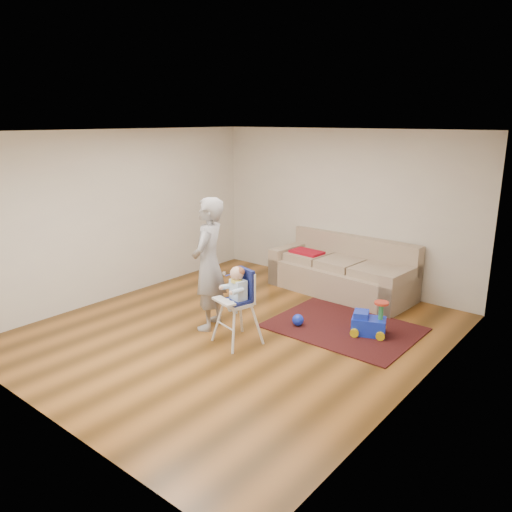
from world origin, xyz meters
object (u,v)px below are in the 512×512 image
Objects in this scene: sofa at (341,266)px; adult at (209,264)px; ride_on_toy at (369,317)px; high_chair at (237,306)px; side_table at (288,269)px; toy_ball at (298,320)px.

adult reaches higher than sofa.
adult is at bearing -170.12° from ride_on_toy.
side_table is at bearing 125.68° from high_chair.
ride_on_toy is at bearing -28.83° from side_table.
side_table is 0.96× the size of ride_on_toy.
toy_ball is at bearing 106.39° from adult.
high_chair is at bearing 54.46° from adult.
adult reaches higher than toy_ball.
sofa is 2.57m from high_chair.
sofa is 1.69m from toy_ball.
high_chair is at bearing -87.33° from sofa.
toy_ball is (1.29, -1.57, -0.14)m from side_table.
toy_ball is 0.16× the size of high_chair.
sofa is at bearing 3.28° from side_table.
toy_ball is at bearing 85.55° from high_chair.
sofa is 1.06m from side_table.
sofa reaches higher than side_table.
adult is (-1.88, -1.15, 0.66)m from ride_on_toy.
high_chair reaches higher than side_table.
sofa is 14.96× the size of toy_ball.
ride_on_toy is (2.21, -1.21, 0.03)m from side_table.
ride_on_toy is 0.99m from toy_ball.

